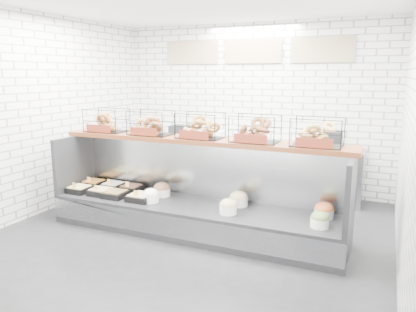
% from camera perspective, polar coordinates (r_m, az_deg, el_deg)
% --- Properties ---
extents(ground, '(5.50, 5.50, 0.00)m').
position_cam_1_polar(ground, '(5.34, -3.47, -11.76)').
color(ground, black).
rests_on(ground, ground).
extents(room_shell, '(5.02, 5.51, 3.01)m').
position_cam_1_polar(room_shell, '(5.45, -0.77, 10.98)').
color(room_shell, silver).
rests_on(room_shell, ground).
extents(display_case, '(4.00, 0.90, 1.20)m').
position_cam_1_polar(display_case, '(5.52, -2.06, -7.33)').
color(display_case, black).
rests_on(display_case, ground).
extents(bagel_shelf, '(4.10, 0.50, 0.40)m').
position_cam_1_polar(bagel_shelf, '(5.42, -1.09, 3.81)').
color(bagel_shelf, '#4B2210').
rests_on(bagel_shelf, display_case).
extents(prep_counter, '(4.00, 0.60, 1.20)m').
position_cam_1_polar(prep_counter, '(7.34, 5.22, -1.45)').
color(prep_counter, '#93969B').
rests_on(prep_counter, ground).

